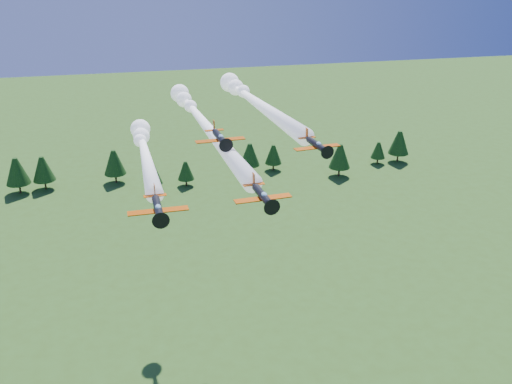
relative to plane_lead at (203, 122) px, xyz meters
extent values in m
cylinder|color=black|center=(2.52, -32.78, 0.00)|extent=(1.34, 5.20, 0.95)
cone|color=black|center=(2.75, -35.78, 0.00)|extent=(1.02, 0.93, 0.95)
cone|color=black|center=(2.79, -36.35, 0.00)|extent=(0.45, 0.46, 0.42)
cylinder|color=black|center=(2.81, -36.51, 0.00)|extent=(2.00, 0.19, 2.00)
cube|color=#BE4400|center=(2.55, -33.16, -0.30)|extent=(7.13, 1.82, 0.11)
cube|color=#BE4400|center=(2.26, -29.41, 0.05)|extent=(2.82, 1.02, 0.07)
cube|color=#BE4400|center=(2.25, -29.32, 0.81)|extent=(0.15, 0.91, 1.38)
ellipsoid|color=#91C5E0|center=(2.59, -33.64, 0.38)|extent=(0.77, 1.19, 0.59)
sphere|color=white|center=(-0.78, 10.12, 0.00)|extent=(2.30, 2.30, 2.30)
sphere|color=white|center=(-1.20, 15.65, 0.00)|extent=(3.00, 3.00, 3.00)
sphere|color=white|center=(-1.63, 21.18, 0.00)|extent=(3.70, 3.70, 3.70)
cylinder|color=black|center=(-9.64, -24.21, -4.22)|extent=(1.23, 5.86, 1.08)
cone|color=black|center=(-9.56, -27.61, -4.22)|extent=(1.11, 1.00, 1.08)
cone|color=black|center=(-9.54, -28.26, -4.22)|extent=(0.49, 0.50, 0.48)
cylinder|color=black|center=(-9.54, -28.44, -4.22)|extent=(2.27, 0.10, 2.27)
cube|color=#BE4400|center=(-9.63, -24.64, -4.56)|extent=(8.04, 1.66, 0.13)
cube|color=#BE4400|center=(-9.74, -20.37, -4.16)|extent=(3.16, 1.00, 0.08)
cube|color=#BE4400|center=(-9.74, -20.26, -3.30)|extent=(0.12, 1.03, 1.57)
ellipsoid|color=#91C5E0|center=(-9.62, -25.18, -3.78)|extent=(0.81, 1.32, 0.67)
sphere|color=white|center=(-10.38, 4.92, -4.22)|extent=(2.30, 2.30, 2.30)
sphere|color=white|center=(-10.47, 8.44, -4.22)|extent=(3.00, 3.00, 3.00)
sphere|color=white|center=(-10.55, 11.95, -4.22)|extent=(3.70, 3.70, 3.70)
cylinder|color=black|center=(11.96, -24.68, 3.05)|extent=(1.41, 4.80, 0.88)
cone|color=black|center=(12.27, -27.42, 3.05)|extent=(0.96, 0.88, 0.88)
cone|color=black|center=(12.33, -27.94, 3.05)|extent=(0.43, 0.44, 0.39)
cylinder|color=black|center=(12.35, -28.09, 3.05)|extent=(1.83, 0.24, 1.84)
cube|color=#BE4400|center=(12.00, -25.03, 2.77)|extent=(6.57, 1.91, 0.11)
cube|color=#BE4400|center=(11.61, -21.59, 3.10)|extent=(2.61, 1.03, 0.06)
cube|color=#BE4400|center=(11.60, -21.51, 3.80)|extent=(0.17, 0.84, 1.27)
ellipsoid|color=#91C5E0|center=(12.05, -25.46, 3.40)|extent=(0.75, 1.12, 0.55)
sphere|color=white|center=(8.32, 7.19, 3.05)|extent=(2.30, 2.30, 2.30)
sphere|color=white|center=(7.86, 11.20, 3.05)|extent=(3.00, 3.00, 3.00)
sphere|color=white|center=(7.40, 15.22, 3.05)|extent=(3.70, 3.70, 3.70)
cylinder|color=black|center=(-0.01, -17.48, 2.70)|extent=(1.31, 5.21, 0.96)
cone|color=black|center=(0.19, -20.48, 2.70)|extent=(1.01, 0.92, 0.96)
cone|color=black|center=(0.23, -21.05, 2.70)|extent=(0.45, 0.46, 0.42)
cylinder|color=black|center=(0.24, -21.22, 2.70)|extent=(2.00, 0.18, 2.01)
cube|color=#BE4400|center=(0.01, -17.86, 2.39)|extent=(7.14, 1.77, 0.11)
cube|color=#BE4400|center=(-0.24, -14.10, 2.74)|extent=(2.82, 1.00, 0.07)
cube|color=#BE4400|center=(-0.25, -14.00, 3.51)|extent=(0.15, 0.91, 1.38)
ellipsoid|color=#91C5E0|center=(0.05, -18.34, 3.08)|extent=(0.76, 1.19, 0.60)
cylinder|color=#382314|center=(-18.35, 88.55, -43.28)|extent=(0.60, 0.60, 3.16)
cone|color=#12330F|center=(-18.35, 88.55, -37.63)|extent=(7.23, 7.23, 8.13)
cylinder|color=#382314|center=(4.23, 80.50, -43.69)|extent=(0.60, 0.60, 2.35)
cone|color=#12330F|center=(4.23, 80.50, -39.49)|extent=(5.37, 5.37, 6.04)
cylinder|color=#382314|center=(-48.30, 86.27, -43.21)|extent=(0.60, 0.60, 3.31)
cone|color=#12330F|center=(-48.30, 86.27, -37.29)|extent=(7.57, 7.57, 8.52)
cylinder|color=#382314|center=(56.35, 77.44, -43.27)|extent=(0.60, 0.60, 3.18)
cone|color=#12330F|center=(56.35, 77.44, -37.60)|extent=(7.26, 7.26, 8.17)
cylinder|color=#382314|center=(74.39, 85.97, -43.73)|extent=(0.60, 0.60, 2.27)
cone|color=#12330F|center=(74.39, 85.97, -39.68)|extent=(5.18, 5.18, 5.83)
cylinder|color=#382314|center=(82.40, 86.17, -43.24)|extent=(0.60, 0.60, 3.24)
cone|color=#12330F|center=(82.40, 86.17, -37.46)|extent=(7.40, 7.40, 8.33)
cylinder|color=#382314|center=(35.78, 88.00, -43.57)|extent=(0.60, 0.60, 2.58)
cone|color=#12330F|center=(35.78, 88.00, -38.96)|extent=(5.90, 5.90, 6.64)
cylinder|color=#382314|center=(-6.14, 79.06, -43.70)|extent=(0.60, 0.60, 2.33)
cone|color=#12330F|center=(-6.14, 79.06, -39.53)|extent=(5.33, 5.33, 6.00)
cylinder|color=#382314|center=(-40.71, 87.87, -43.31)|extent=(0.60, 0.60, 3.10)
cone|color=#12330F|center=(-40.71, 87.87, -37.77)|extent=(7.09, 7.09, 7.98)
cylinder|color=#382314|center=(27.13, 87.01, -43.36)|extent=(0.60, 0.60, 3.00)
cone|color=#12330F|center=(27.13, 87.01, -38.00)|extent=(6.86, 6.86, 7.72)
camera|label=1|loc=(-12.29, -93.97, 27.40)|focal=40.00mm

